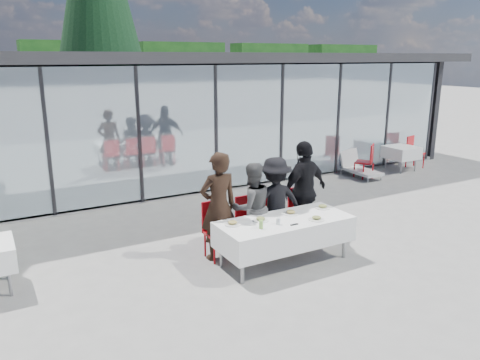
% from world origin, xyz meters
% --- Properties ---
extents(ground, '(90.00, 90.00, 0.00)m').
position_xyz_m(ground, '(0.00, 0.00, 0.00)').
color(ground, gray).
rests_on(ground, ground).
extents(pavilion, '(14.80, 8.80, 3.44)m').
position_xyz_m(pavilion, '(2.00, 8.16, 2.15)').
color(pavilion, gray).
rests_on(pavilion, ground).
extents(treeline, '(62.50, 2.00, 4.40)m').
position_xyz_m(treeline, '(-2.00, 28.00, 2.20)').
color(treeline, '#113812').
rests_on(treeline, ground).
extents(dining_table, '(2.26, 0.96, 0.75)m').
position_xyz_m(dining_table, '(0.16, -0.27, 0.54)').
color(dining_table, white).
rests_on(dining_table, ground).
extents(diner_a, '(0.69, 0.69, 1.85)m').
position_xyz_m(diner_a, '(-0.72, 0.40, 0.93)').
color(diner_a, black).
rests_on(diner_a, ground).
extents(diner_chair_a, '(0.44, 0.44, 0.97)m').
position_xyz_m(diner_chair_a, '(-0.72, 0.48, 0.54)').
color(diner_chair_a, red).
rests_on(diner_chair_a, ground).
extents(diner_b, '(0.83, 0.83, 1.60)m').
position_xyz_m(diner_b, '(-0.08, 0.40, 0.80)').
color(diner_b, '#4F4F4F').
rests_on(diner_b, ground).
extents(diner_chair_b, '(0.44, 0.44, 0.97)m').
position_xyz_m(diner_chair_b, '(-0.08, 0.48, 0.54)').
color(diner_chair_b, red).
rests_on(diner_chair_b, ground).
extents(diner_c, '(1.23, 1.23, 1.65)m').
position_xyz_m(diner_c, '(0.40, 0.40, 0.82)').
color(diner_c, black).
rests_on(diner_c, ground).
extents(diner_chair_c, '(0.44, 0.44, 0.97)m').
position_xyz_m(diner_chair_c, '(0.40, 0.48, 0.54)').
color(diner_chair_c, red).
rests_on(diner_chair_c, ground).
extents(diner_d, '(1.30, 1.30, 1.88)m').
position_xyz_m(diner_d, '(1.05, 0.40, 0.94)').
color(diner_d, black).
rests_on(diner_d, ground).
extents(diner_chair_d, '(0.44, 0.44, 0.97)m').
position_xyz_m(diner_chair_d, '(1.05, 0.48, 0.54)').
color(diner_chair_d, red).
rests_on(diner_chair_d, ground).
extents(plate_a, '(0.26, 0.26, 0.07)m').
position_xyz_m(plate_a, '(-0.71, -0.07, 0.78)').
color(plate_a, white).
rests_on(plate_a, dining_table).
extents(plate_b, '(0.26, 0.26, 0.07)m').
position_xyz_m(plate_b, '(-0.22, -0.13, 0.78)').
color(plate_b, white).
rests_on(plate_b, dining_table).
extents(plate_c, '(0.26, 0.26, 0.07)m').
position_xyz_m(plate_c, '(0.40, -0.09, 0.78)').
color(plate_c, white).
rests_on(plate_c, dining_table).
extents(plate_d, '(0.26, 0.26, 0.07)m').
position_xyz_m(plate_d, '(1.08, -0.11, 0.78)').
color(plate_d, white).
rests_on(plate_d, dining_table).
extents(plate_extra, '(0.26, 0.26, 0.07)m').
position_xyz_m(plate_extra, '(0.60, -0.54, 0.78)').
color(plate_extra, white).
rests_on(plate_extra, dining_table).
extents(juice_bottle, '(0.06, 0.06, 0.14)m').
position_xyz_m(juice_bottle, '(-0.40, -0.44, 0.82)').
color(juice_bottle, '#88C351').
rests_on(juice_bottle, dining_table).
extents(drinking_glasses, '(0.07, 0.07, 0.10)m').
position_xyz_m(drinking_glasses, '(-0.06, -0.41, 0.80)').
color(drinking_glasses, silver).
rests_on(drinking_glasses, dining_table).
extents(folded_eyeglasses, '(0.14, 0.03, 0.01)m').
position_xyz_m(folded_eyeglasses, '(0.14, -0.56, 0.76)').
color(folded_eyeglasses, black).
rests_on(folded_eyeglasses, dining_table).
extents(spare_table_right, '(0.86, 0.86, 0.74)m').
position_xyz_m(spare_table_right, '(6.93, 3.40, 0.55)').
color(spare_table_right, white).
rests_on(spare_table_right, ground).
extents(spare_chair_a, '(0.54, 0.54, 0.97)m').
position_xyz_m(spare_chair_a, '(7.59, 3.53, 0.54)').
color(spare_chair_a, red).
rests_on(spare_chair_a, ground).
extents(spare_chair_b, '(0.62, 0.62, 0.97)m').
position_xyz_m(spare_chair_b, '(5.41, 3.24, 0.54)').
color(spare_chair_b, red).
rests_on(spare_chair_b, ground).
extents(lounger, '(0.68, 1.37, 0.72)m').
position_xyz_m(lounger, '(5.35, 3.56, 0.26)').
color(lounger, silver).
rests_on(lounger, ground).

